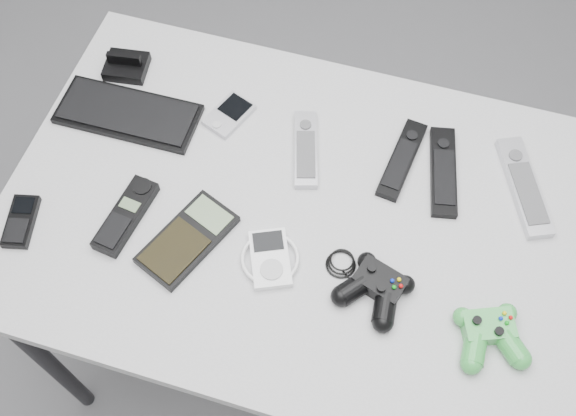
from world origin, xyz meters
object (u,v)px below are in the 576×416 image
(mp3_player, at_px, (270,258))
(remote_silver_b, at_px, (524,186))
(remote_black_a, at_px, (402,159))
(controller_black, at_px, (376,287))
(desk, at_px, (310,231))
(cordless_handset, at_px, (126,215))
(mobile_phone, at_px, (21,221))
(pda_keyboard, at_px, (128,113))
(pda, at_px, (229,115))
(controller_green, at_px, (490,333))
(calculator, at_px, (187,239))
(remote_silver_a, at_px, (306,149))
(remote_black_b, at_px, (443,171))

(mp3_player, bearing_deg, remote_silver_b, 10.09)
(remote_black_a, distance_m, controller_black, 0.29)
(desk, xyz_separation_m, cordless_handset, (-0.33, -0.11, 0.08))
(remote_black_a, height_order, mobile_phone, same)
(pda_keyboard, relative_size, pda, 2.89)
(pda_keyboard, xyz_separation_m, remote_silver_b, (0.80, 0.06, 0.00))
(mp3_player, height_order, controller_green, controller_green)
(calculator, bearing_deg, remote_silver_a, 81.29)
(remote_black_b, bearing_deg, remote_black_a, 165.53)
(remote_silver_a, xyz_separation_m, mp3_player, (0.00, -0.25, 0.00))
(remote_black_b, distance_m, calculator, 0.51)
(pda_keyboard, bearing_deg, remote_black_a, 4.46)
(remote_black_a, distance_m, controller_green, 0.38)
(pda_keyboard, bearing_deg, mp3_player, -32.01)
(remote_black_b, height_order, mp3_player, mp3_player)
(mobile_phone, bearing_deg, controller_green, -11.35)
(mobile_phone, bearing_deg, desk, 5.38)
(remote_black_a, bearing_deg, remote_black_b, 4.20)
(remote_silver_b, xyz_separation_m, cordless_handset, (-0.71, -0.28, 0.00))
(desk, bearing_deg, controller_green, -22.17)
(cordless_handset, distance_m, controller_green, 0.69)
(pda, distance_m, mp3_player, 0.34)
(remote_silver_b, relative_size, mobile_phone, 2.03)
(controller_black, bearing_deg, remote_black_a, 110.33)
(remote_silver_b, bearing_deg, controller_black, -151.78)
(remote_silver_a, bearing_deg, mobile_phone, -162.83)
(mobile_phone, xyz_separation_m, calculator, (0.31, 0.05, 0.00))
(pda_keyboard, height_order, remote_silver_b, remote_silver_b)
(calculator, xyz_separation_m, mp3_player, (0.16, 0.01, 0.00))
(desk, distance_m, remote_black_b, 0.29)
(pda_keyboard, xyz_separation_m, remote_black_b, (0.65, 0.05, 0.00))
(desk, height_order, pda_keyboard, pda_keyboard)
(controller_green, bearing_deg, cordless_handset, 154.95)
(pda, relative_size, mobile_phone, 0.93)
(remote_silver_a, bearing_deg, calculator, -137.49)
(calculator, bearing_deg, mp3_player, 24.44)
(pda, height_order, remote_black_a, remote_black_a)
(remote_black_a, distance_m, cordless_handset, 0.55)
(desk, bearing_deg, pda, 142.34)
(controller_black, distance_m, controller_green, 0.21)
(mobile_phone, bearing_deg, pda_keyboard, 59.08)
(desk, xyz_separation_m, pda_keyboard, (-0.43, 0.12, 0.08))
(remote_silver_b, distance_m, calculator, 0.65)
(remote_silver_a, height_order, mp3_player, mp3_player)
(remote_silver_b, distance_m, mobile_phone, 0.96)
(pda_keyboard, relative_size, remote_silver_a, 1.63)
(controller_green, bearing_deg, controller_black, 150.49)
(pda, relative_size, remote_black_a, 0.53)
(pda, bearing_deg, controller_black, -16.68)
(desk, relative_size, pda_keyboard, 4.05)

